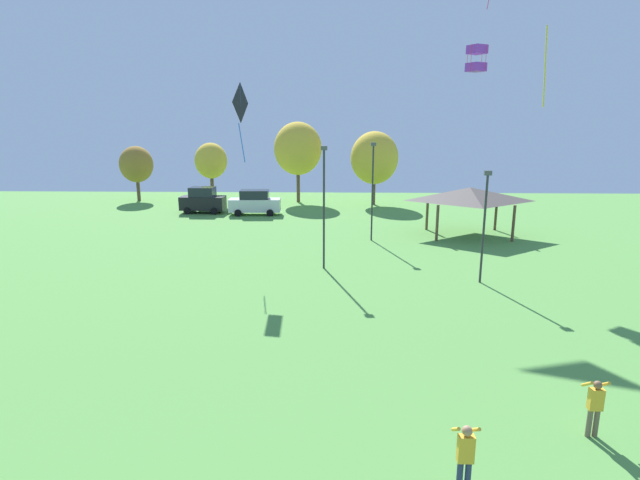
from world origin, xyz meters
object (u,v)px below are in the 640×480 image
(light_post_2, at_px, (324,202))
(treeline_tree_2, at_px, (298,149))
(light_post_0, at_px, (484,220))
(treeline_tree_1, at_px, (211,161))
(person_standing_far_right, at_px, (465,455))
(treeline_tree_0, at_px, (136,164))
(kite_flying_6, at_px, (241,106))
(park_pavilion, at_px, (470,194))
(light_post_1, at_px, (372,187))
(kite_flying_2, at_px, (477,58))
(treeline_tree_3, at_px, (374,158))
(person_standing_near_foreground, at_px, (595,405))
(parked_car_leftmost, at_px, (203,200))
(parked_car_second_from_left, at_px, (255,203))

(light_post_2, xyz_separation_m, treeline_tree_2, (-3.24, 25.04, 1.73))
(light_post_0, height_order, treeline_tree_1, treeline_tree_1)
(person_standing_far_right, relative_size, treeline_tree_0, 0.30)
(kite_flying_6, distance_m, treeline_tree_2, 23.86)
(park_pavilion, bearing_deg, light_post_2, -139.31)
(light_post_1, distance_m, treeline_tree_1, 22.31)
(treeline_tree_2, bearing_deg, treeline_tree_1, -169.66)
(person_standing_far_right, distance_m, kite_flying_2, 24.35)
(treeline_tree_0, bearing_deg, light_post_2, -51.09)
(treeline_tree_2, xyz_separation_m, treeline_tree_3, (7.88, -1.43, -0.85))
(person_standing_far_right, bearing_deg, person_standing_near_foreground, 20.11)
(kite_flying_2, distance_m, parked_car_leftmost, 27.54)
(kite_flying_6, xyz_separation_m, parked_car_leftmost, (-6.90, 16.64, -7.96))
(kite_flying_6, bearing_deg, park_pavilion, 26.30)
(kite_flying_6, height_order, parked_car_leftmost, kite_flying_6)
(light_post_1, bearing_deg, treeline_tree_2, 110.02)
(light_post_2, bearing_deg, light_post_1, 65.69)
(treeline_tree_2, bearing_deg, person_standing_far_right, -81.10)
(light_post_1, bearing_deg, treeline_tree_0, 142.43)
(kite_flying_2, bearing_deg, light_post_0, -95.42)
(person_standing_near_foreground, xyz_separation_m, parked_car_leftmost, (-19.16, 33.87, 0.26))
(person_standing_near_foreground, distance_m, park_pavilion, 25.10)
(treeline_tree_1, relative_size, treeline_tree_2, 0.75)
(kite_flying_2, height_order, light_post_2, kite_flying_2)
(kite_flying_2, distance_m, light_post_1, 10.54)
(person_standing_far_right, relative_size, parked_car_leftmost, 0.43)
(person_standing_near_foreground, height_order, light_post_0, light_post_0)
(parked_car_leftmost, height_order, treeline_tree_2, treeline_tree_2)
(park_pavilion, xyz_separation_m, treeline_tree_2, (-13.79, 15.96, 2.54))
(person_standing_near_foreground, distance_m, treeline_tree_0, 50.12)
(kite_flying_6, relative_size, parked_car_leftmost, 1.08)
(person_standing_far_right, xyz_separation_m, kite_flying_2, (5.31, 21.14, 10.84))
(parked_car_leftmost, xyz_separation_m, light_post_1, (14.95, -10.92, 2.67))
(parked_car_second_from_left, bearing_deg, treeline_tree_3, 26.58)
(person_standing_far_right, bearing_deg, kite_flying_2, 66.36)
(treeline_tree_1, height_order, treeline_tree_2, treeline_tree_2)
(parked_car_leftmost, distance_m, treeline_tree_3, 17.60)
(person_standing_near_foreground, bearing_deg, person_standing_far_right, -150.62)
(treeline_tree_2, height_order, treeline_tree_3, treeline_tree_2)
(park_pavilion, distance_m, light_post_0, 11.71)
(person_standing_near_foreground, distance_m, light_post_1, 23.51)
(kite_flying_2, distance_m, treeline_tree_0, 37.92)
(parked_car_second_from_left, distance_m, treeline_tree_1, 8.81)
(light_post_2, height_order, treeline_tree_2, treeline_tree_2)
(light_post_2, distance_m, treeline_tree_1, 26.35)
(kite_flying_6, xyz_separation_m, park_pavilion, (15.35, 7.59, -6.07))
(light_post_1, relative_size, treeline_tree_0, 1.18)
(kite_flying_2, distance_m, kite_flying_6, 13.96)
(light_post_1, bearing_deg, person_standing_near_foreground, -79.61)
(kite_flying_2, bearing_deg, treeline_tree_0, 142.68)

